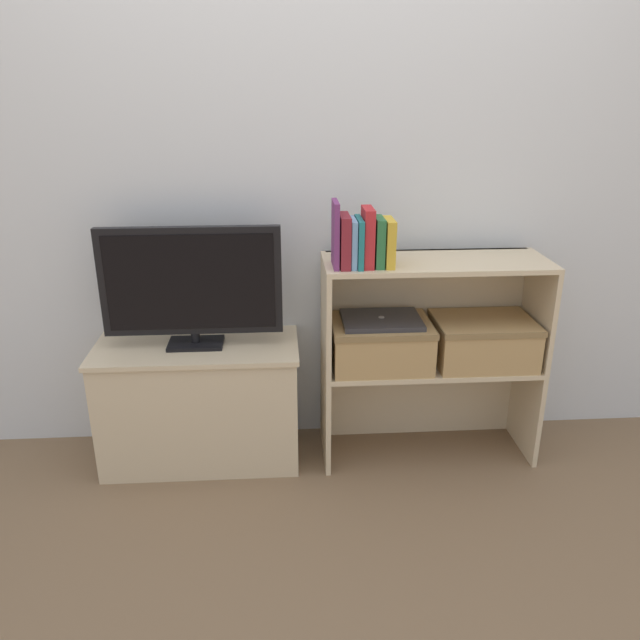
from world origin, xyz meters
name	(u,v)px	position (x,y,z in m)	size (l,w,h in m)	color
ground_plane	(323,476)	(0.00, 0.00, 0.00)	(16.00, 16.00, 0.00)	brown
wall_back	(316,167)	(0.00, 0.40, 1.20)	(10.00, 0.05, 2.40)	silver
tv_stand	(201,402)	(-0.50, 0.18, 0.26)	(0.83, 0.39, 0.52)	#CCB793
tv	(191,284)	(-0.50, 0.18, 0.79)	(0.71, 0.14, 0.49)	black
bookshelf_lower_tier	(424,387)	(0.46, 0.23, 0.28)	(0.89, 0.34, 0.43)	#CCB793
bookshelf_upper_tier	(430,293)	(0.46, 0.23, 0.71)	(0.89, 0.34, 0.44)	#CCB793
book_plum	(335,234)	(0.05, 0.10, 0.99)	(0.02, 0.14, 0.25)	#6B2D66
book_maroon	(344,241)	(0.09, 0.10, 0.97)	(0.04, 0.15, 0.20)	maroon
book_skyblue	(353,243)	(0.12, 0.10, 0.96)	(0.02, 0.14, 0.18)	#709ECC
book_teal	(359,242)	(0.14, 0.10, 0.96)	(0.02, 0.16, 0.18)	#1E7075
book_crimson	(368,237)	(0.17, 0.10, 0.98)	(0.04, 0.14, 0.22)	#B22328
book_forest	(379,242)	(0.22, 0.10, 0.96)	(0.03, 0.13, 0.18)	#286638
book_mustard	(389,242)	(0.26, 0.10, 0.96)	(0.03, 0.14, 0.18)	gold
storage_basket_left	(381,341)	(0.25, 0.15, 0.53)	(0.40, 0.30, 0.19)	tan
storage_basket_right	(483,339)	(0.67, 0.15, 0.53)	(0.40, 0.30, 0.19)	tan
laptop	(381,320)	(0.25, 0.15, 0.63)	(0.32, 0.24, 0.02)	#2D2D33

